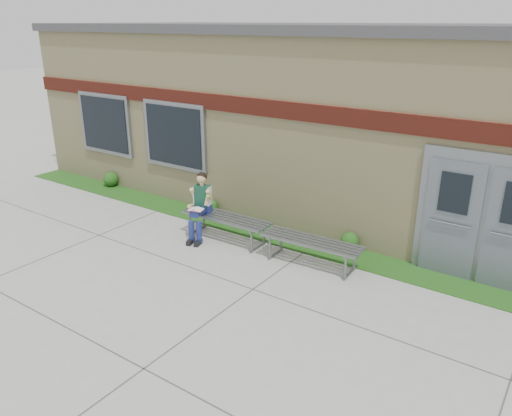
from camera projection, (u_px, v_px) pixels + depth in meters
The scene contains 9 objects.
ground at pixel (189, 285), 8.61m from camera, with size 80.00×80.00×0.00m, color #9E9E99.
grass_strip at pixel (271, 234), 10.60m from camera, with size 16.00×0.80×0.02m, color #274B14.
school_building at pixel (346, 113), 12.47m from camera, with size 16.20×6.22×4.20m.
bench_left at pixel (226, 222), 10.26m from camera, with size 1.98×0.57×0.51m.
bench_right at pixel (312, 246), 9.19m from camera, with size 1.94×0.62×0.50m.
girl at pixel (200, 204), 10.25m from camera, with size 0.55×0.82×1.38m.
shrub_west at pixel (111, 179), 13.59m from camera, with size 0.40×0.40×0.40m, color #274B14.
shrub_mid at pixel (211, 206), 11.73m from camera, with size 0.32×0.32×0.32m, color #274B14.
shrub_east at pixel (350, 241), 9.83m from camera, with size 0.36×0.36×0.36m, color #274B14.
Camera 1 is at (5.27, -5.57, 4.29)m, focal length 35.00 mm.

